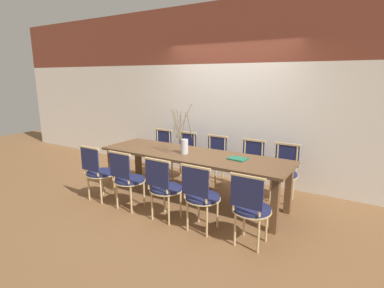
% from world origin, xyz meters
% --- Properties ---
extents(ground_plane, '(16.00, 16.00, 0.00)m').
position_xyz_m(ground_plane, '(0.00, 0.00, 0.00)').
color(ground_plane, brown).
extents(wall_rear, '(12.00, 0.06, 3.20)m').
position_xyz_m(wall_rear, '(0.00, 1.31, 1.60)').
color(wall_rear, white).
rests_on(wall_rear, ground_plane).
extents(dining_table, '(3.00, 0.87, 0.76)m').
position_xyz_m(dining_table, '(0.00, 0.00, 0.67)').
color(dining_table, brown).
rests_on(dining_table, ground_plane).
extents(chair_near_leftend, '(0.45, 0.45, 0.89)m').
position_xyz_m(chair_near_leftend, '(-1.24, -0.76, 0.48)').
color(chair_near_leftend, '#1E234C').
rests_on(chair_near_leftend, ground_plane).
extents(chair_near_left, '(0.45, 0.45, 0.89)m').
position_xyz_m(chair_near_left, '(-0.62, -0.76, 0.48)').
color(chair_near_left, '#1E234C').
rests_on(chair_near_left, ground_plane).
extents(chair_near_center, '(0.45, 0.45, 0.89)m').
position_xyz_m(chair_near_center, '(0.03, -0.76, 0.48)').
color(chair_near_center, '#1E234C').
rests_on(chair_near_center, ground_plane).
extents(chair_near_right, '(0.45, 0.45, 0.89)m').
position_xyz_m(chair_near_right, '(0.60, -0.76, 0.48)').
color(chair_near_right, '#1E234C').
rests_on(chair_near_right, ground_plane).
extents(chair_near_rightend, '(0.45, 0.45, 0.89)m').
position_xyz_m(chair_near_rightend, '(1.24, -0.76, 0.48)').
color(chair_near_rightend, '#1E234C').
rests_on(chair_near_rightend, ground_plane).
extents(chair_far_leftend, '(0.45, 0.45, 0.89)m').
position_xyz_m(chair_far_leftend, '(-1.22, 0.76, 0.48)').
color(chair_far_leftend, '#1E234C').
rests_on(chair_far_leftend, ground_plane).
extents(chair_far_left, '(0.45, 0.45, 0.89)m').
position_xyz_m(chair_far_left, '(-0.65, 0.76, 0.48)').
color(chair_far_left, '#1E234C').
rests_on(chair_far_left, ground_plane).
extents(chair_far_center, '(0.45, 0.45, 0.89)m').
position_xyz_m(chair_far_center, '(-0.03, 0.76, 0.48)').
color(chair_far_center, '#1E234C').
rests_on(chair_far_center, ground_plane).
extents(chair_far_right, '(0.45, 0.45, 0.89)m').
position_xyz_m(chair_far_right, '(0.65, 0.76, 0.48)').
color(chair_far_right, '#1E234C').
rests_on(chair_far_right, ground_plane).
extents(chair_far_rightend, '(0.45, 0.45, 0.89)m').
position_xyz_m(chair_far_rightend, '(1.20, 0.76, 0.48)').
color(chair_far_rightend, '#1E234C').
rests_on(chair_far_rightend, ground_plane).
extents(vase_centerpiece, '(0.31, 0.38, 0.75)m').
position_xyz_m(vase_centerpiece, '(-0.10, -0.06, 0.90)').
color(vase_centerpiece, silver).
rests_on(vase_centerpiece, dining_table).
extents(book_stack, '(0.27, 0.22, 0.02)m').
position_xyz_m(book_stack, '(0.72, 0.06, 0.76)').
color(book_stack, '#1E6B4C').
rests_on(book_stack, dining_table).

